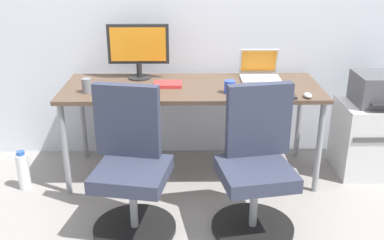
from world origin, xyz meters
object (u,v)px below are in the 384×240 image
(water_bottle_on_floor, at_px, (23,171))
(desktop_monitor, at_px, (138,47))
(office_chair_left, at_px, (131,168))
(open_laptop, at_px, (260,72))
(side_cabinet, at_px, (372,138))
(printer, at_px, (380,89))
(office_chair_right, at_px, (256,167))
(coffee_mug, at_px, (230,87))

(water_bottle_on_floor, height_order, desktop_monitor, desktop_monitor)
(office_chair_left, height_order, open_laptop, open_laptop)
(side_cabinet, xyz_separation_m, printer, (-0.00, -0.00, 0.41))
(office_chair_right, distance_m, side_cabinet, 1.30)
(office_chair_right, bearing_deg, printer, 35.20)
(side_cabinet, distance_m, desktop_monitor, 2.01)
(desktop_monitor, bearing_deg, open_laptop, -0.69)
(office_chair_left, height_order, water_bottle_on_floor, office_chair_left)
(office_chair_right, xyz_separation_m, side_cabinet, (1.06, 0.75, -0.13))
(office_chair_right, relative_size, printer, 2.35)
(side_cabinet, xyz_separation_m, coffee_mug, (-1.18, -0.20, 0.50))
(side_cabinet, bearing_deg, open_laptop, 168.77)
(printer, bearing_deg, side_cabinet, 90.00)
(office_chair_left, bearing_deg, water_bottle_on_floor, 150.82)
(office_chair_right, xyz_separation_m, open_laptop, (0.15, 0.93, 0.37))
(printer, height_order, desktop_monitor, desktop_monitor)
(office_chair_left, distance_m, open_laptop, 1.37)
(water_bottle_on_floor, relative_size, coffee_mug, 3.37)
(open_laptop, bearing_deg, printer, -11.29)
(water_bottle_on_floor, distance_m, desktop_monitor, 1.29)
(office_chair_right, bearing_deg, coffee_mug, 103.07)
(office_chair_right, bearing_deg, desktop_monitor, 130.95)
(office_chair_right, distance_m, water_bottle_on_floor, 1.77)
(printer, height_order, water_bottle_on_floor, printer)
(printer, relative_size, desktop_monitor, 0.83)
(printer, bearing_deg, office_chair_right, -144.80)
(office_chair_left, relative_size, water_bottle_on_floor, 3.03)
(open_laptop, bearing_deg, office_chair_right, -99.10)
(office_chair_left, xyz_separation_m, water_bottle_on_floor, (-0.88, 0.49, -0.28))
(office_chair_left, distance_m, water_bottle_on_floor, 1.05)
(office_chair_right, bearing_deg, side_cabinet, 35.24)
(side_cabinet, relative_size, open_laptop, 1.88)
(office_chair_left, bearing_deg, open_laptop, 44.47)
(side_cabinet, xyz_separation_m, open_laptop, (-0.91, 0.18, 0.50))
(office_chair_left, bearing_deg, coffee_mug, 39.39)
(open_laptop, bearing_deg, side_cabinet, -11.23)
(desktop_monitor, distance_m, coffee_mug, 0.82)
(office_chair_left, xyz_separation_m, coffee_mug, (0.67, 0.55, 0.36))
(side_cabinet, bearing_deg, desktop_monitor, 174.14)
(coffee_mug, bearing_deg, desktop_monitor, 150.43)
(office_chair_left, height_order, printer, office_chair_left)
(desktop_monitor, bearing_deg, side_cabinet, -5.86)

